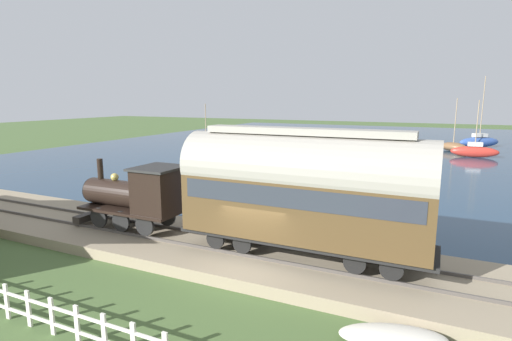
# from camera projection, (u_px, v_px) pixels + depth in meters

# --- Properties ---
(ground_plane) EXTENTS (200.00, 200.00, 0.00)m
(ground_plane) POSITION_uv_depth(u_px,v_px,m) (255.00, 273.00, 14.82)
(ground_plane) COLOR #476033
(harbor_water) EXTENTS (80.00, 80.00, 0.01)m
(harbor_water) POSITION_uv_depth(u_px,v_px,m) (393.00, 146.00, 53.95)
(harbor_water) COLOR navy
(harbor_water) RESTS_ON ground
(rail_embankment) EXTENTS (5.24, 56.00, 0.57)m
(rail_embankment) POSITION_uv_depth(u_px,v_px,m) (266.00, 257.00, 15.65)
(rail_embankment) COLOR gray
(rail_embankment) RESTS_ON ground
(steam_locomotive) EXTENTS (2.11, 5.39, 3.04)m
(steam_locomotive) POSITION_uv_depth(u_px,v_px,m) (139.00, 194.00, 17.90)
(steam_locomotive) COLOR black
(steam_locomotive) RESTS_ON rail_embankment
(passenger_coach) EXTENTS (2.49, 9.40, 4.78)m
(passenger_coach) POSITION_uv_depth(u_px,v_px,m) (303.00, 188.00, 14.51)
(passenger_coach) COLOR black
(passenger_coach) RESTS_ON rail_embankment
(sailboat_black) EXTENTS (2.81, 4.07, 5.75)m
(sailboat_black) POSITION_uv_depth(u_px,v_px,m) (206.00, 148.00, 47.47)
(sailboat_black) COLOR black
(sailboat_black) RESTS_ON harbor_water
(sailboat_brown) EXTENTS (3.28, 3.73, 6.39)m
(sailboat_brown) POSITION_uv_depth(u_px,v_px,m) (453.00, 146.00, 48.77)
(sailboat_brown) COLOR brown
(sailboat_brown) RESTS_ON harbor_water
(sailboat_blue) EXTENTS (4.41, 5.50, 9.16)m
(sailboat_blue) POSITION_uv_depth(u_px,v_px,m) (479.00, 141.00, 52.57)
(sailboat_blue) COLOR #335199
(sailboat_blue) RESTS_ON harbor_water
(sailboat_red) EXTENTS (1.37, 4.85, 6.16)m
(sailboat_red) POSITION_uv_depth(u_px,v_px,m) (474.00, 151.00, 43.59)
(sailboat_red) COLOR #B72D23
(sailboat_red) RESTS_ON harbor_water
(rowboat_mid_harbor) EXTENTS (1.49, 3.05, 0.51)m
(rowboat_mid_harbor) POSITION_uv_depth(u_px,v_px,m) (397.00, 226.00, 19.34)
(rowboat_mid_harbor) COLOR #B7B2A3
(rowboat_mid_harbor) RESTS_ON harbor_water
(rowboat_off_pier) EXTENTS (1.59, 2.21, 0.38)m
(rowboat_off_pier) POSITION_uv_depth(u_px,v_px,m) (242.00, 186.00, 28.51)
(rowboat_off_pier) COLOR silver
(rowboat_off_pier) RESTS_ON harbor_water
(beached_dinghy) EXTENTS (1.88, 3.00, 0.44)m
(beached_dinghy) POSITION_uv_depth(u_px,v_px,m) (393.00, 337.00, 10.46)
(beached_dinghy) COLOR beige
(beached_dinghy) RESTS_ON ground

